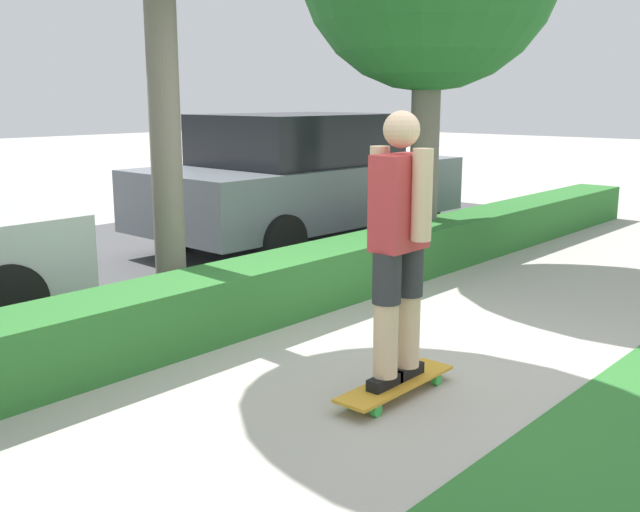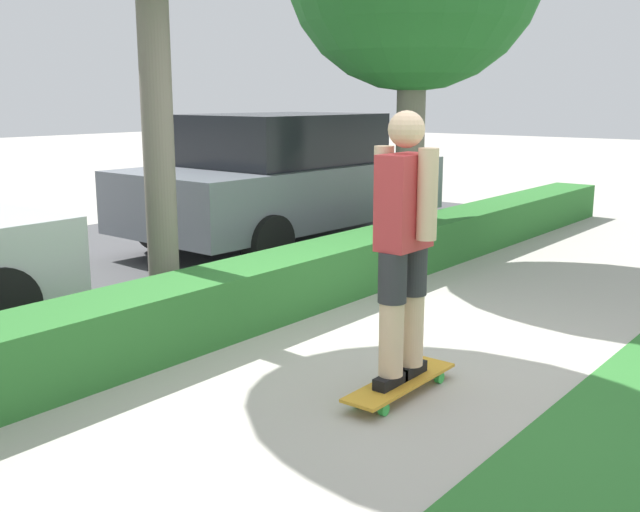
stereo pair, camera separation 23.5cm
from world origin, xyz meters
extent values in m
plane|color=#ADA89E|center=(0.00, 0.00, 0.00)|extent=(60.00, 60.00, 0.00)
cube|color=#474749|center=(0.00, 4.20, 0.00)|extent=(15.04, 5.00, 0.01)
cube|color=#2D702D|center=(0.00, 1.60, 0.24)|extent=(15.04, 0.60, 0.49)
cube|color=gold|center=(-0.32, -0.19, 0.08)|extent=(0.94, 0.24, 0.02)
cylinder|color=green|center=(0.00, -0.28, 0.04)|extent=(0.07, 0.04, 0.07)
cylinder|color=green|center=(0.00, -0.10, 0.04)|extent=(0.07, 0.04, 0.07)
cylinder|color=green|center=(-0.64, -0.28, 0.04)|extent=(0.07, 0.04, 0.07)
cylinder|color=green|center=(-0.64, -0.10, 0.04)|extent=(0.07, 0.04, 0.07)
cube|color=black|center=(-0.44, -0.19, 0.13)|extent=(0.26, 0.09, 0.07)
cylinder|color=beige|center=(-0.44, -0.19, 0.54)|extent=(0.15, 0.15, 0.76)
cylinder|color=#2D2D33|center=(-0.44, -0.19, 0.77)|extent=(0.17, 0.17, 0.30)
cube|color=black|center=(-0.21, -0.19, 0.13)|extent=(0.26, 0.09, 0.07)
cylinder|color=beige|center=(-0.21, -0.19, 0.54)|extent=(0.15, 0.15, 0.76)
cylinder|color=#2D2D33|center=(-0.21, -0.19, 0.77)|extent=(0.17, 0.17, 0.30)
cube|color=#C6383D|center=(-0.32, -0.19, 1.20)|extent=(0.36, 0.20, 0.56)
cylinder|color=beige|center=(-0.32, -0.34, 1.26)|extent=(0.12, 0.12, 0.53)
cylinder|color=beige|center=(-0.32, -0.04, 1.26)|extent=(0.12, 0.12, 0.53)
sphere|color=beige|center=(-0.32, -0.19, 1.62)|extent=(0.21, 0.21, 0.21)
cylinder|color=#70665B|center=(-0.18, 2.18, 1.58)|extent=(0.25, 0.25, 3.17)
cylinder|color=#70665B|center=(3.07, 1.88, 1.24)|extent=(0.31, 0.31, 2.48)
cube|color=slate|center=(3.00, 3.60, 0.65)|extent=(4.32, 2.01, 0.70)
cube|color=black|center=(2.87, 3.60, 1.30)|extent=(2.26, 1.72, 0.60)
cylinder|color=black|center=(4.32, 2.73, 0.30)|extent=(0.60, 0.23, 0.60)
cylinder|color=black|center=(4.32, 4.47, 0.30)|extent=(0.60, 0.23, 0.60)
cylinder|color=black|center=(1.68, 2.73, 0.30)|extent=(0.60, 0.23, 0.60)
cylinder|color=black|center=(1.68, 4.47, 0.30)|extent=(0.60, 0.23, 0.60)
camera|label=1|loc=(-3.89, -2.69, 1.80)|focal=42.00mm
camera|label=2|loc=(-4.04, -2.51, 1.80)|focal=42.00mm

